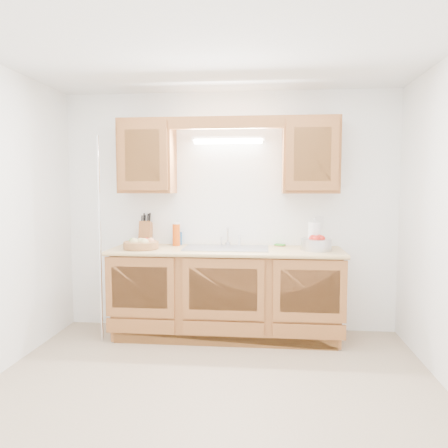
# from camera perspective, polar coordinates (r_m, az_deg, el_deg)

# --- Properties ---
(room) EXTENTS (3.52, 3.50, 2.50)m
(room) POSITION_cam_1_polar(r_m,az_deg,el_deg) (3.14, -1.71, 0.02)
(room) COLOR tan
(room) RESTS_ON ground
(base_cabinets) EXTENTS (2.20, 0.60, 0.86)m
(base_cabinets) POSITION_cam_1_polar(r_m,az_deg,el_deg) (4.45, 0.28, -9.09)
(base_cabinets) COLOR #A66130
(base_cabinets) RESTS_ON ground
(countertop) EXTENTS (2.30, 0.63, 0.04)m
(countertop) POSITION_cam_1_polar(r_m,az_deg,el_deg) (4.35, 0.27, -3.51)
(countertop) COLOR #DBB573
(countertop) RESTS_ON base_cabinets
(upper_cabinet_left) EXTENTS (0.55, 0.33, 0.75)m
(upper_cabinet_left) POSITION_cam_1_polar(r_m,az_deg,el_deg) (4.61, -9.99, 8.65)
(upper_cabinet_left) COLOR #A66130
(upper_cabinet_left) RESTS_ON room
(upper_cabinet_right) EXTENTS (0.55, 0.33, 0.75)m
(upper_cabinet_right) POSITION_cam_1_polar(r_m,az_deg,el_deg) (4.47, 11.23, 8.76)
(upper_cabinet_right) COLOR #A66130
(upper_cabinet_right) RESTS_ON room
(valance) EXTENTS (2.20, 0.05, 0.12)m
(valance) POSITION_cam_1_polar(r_m,az_deg,el_deg) (4.36, 0.28, 13.12)
(valance) COLOR #A66130
(valance) RESTS_ON room
(fluorescent_fixture) EXTENTS (0.76, 0.08, 0.08)m
(fluorescent_fixture) POSITION_cam_1_polar(r_m,az_deg,el_deg) (4.56, 0.54, 10.94)
(fluorescent_fixture) COLOR white
(fluorescent_fixture) RESTS_ON room
(sink) EXTENTS (0.84, 0.46, 0.36)m
(sink) POSITION_cam_1_polar(r_m,az_deg,el_deg) (4.38, 0.30, -4.14)
(sink) COLOR #9E9EA3
(sink) RESTS_ON countertop
(wire_shelf_pole) EXTENTS (0.03, 0.03, 2.00)m
(wire_shelf_pole) POSITION_cam_1_polar(r_m,az_deg,el_deg) (4.37, -15.91, -2.08)
(wire_shelf_pole) COLOR silver
(wire_shelf_pole) RESTS_ON ground
(outlet_plate) EXTENTS (0.08, 0.01, 0.12)m
(outlet_plate) POSITION_cam_1_polar(r_m,az_deg,el_deg) (4.64, 12.38, 0.25)
(outlet_plate) COLOR white
(outlet_plate) RESTS_ON room
(fruit_basket) EXTENTS (0.38, 0.38, 0.11)m
(fruit_basket) POSITION_cam_1_polar(r_m,az_deg,el_deg) (4.42, -10.77, -2.59)
(fruit_basket) COLOR #A87443
(fruit_basket) RESTS_ON countertop
(knife_block) EXTENTS (0.13, 0.21, 0.35)m
(knife_block) POSITION_cam_1_polar(r_m,az_deg,el_deg) (4.73, -10.19, -1.14)
(knife_block) COLOR #A66130
(knife_block) RESTS_ON countertop
(orange_canister) EXTENTS (0.10, 0.10, 0.24)m
(orange_canister) POSITION_cam_1_polar(r_m,az_deg,el_deg) (4.59, -6.25, -1.34)
(orange_canister) COLOR #D44C0B
(orange_canister) RESTS_ON countertop
(soap_bottle) EXTENTS (0.11, 0.11, 0.20)m
(soap_bottle) POSITION_cam_1_polar(r_m,az_deg,el_deg) (4.66, -6.07, -1.52)
(soap_bottle) COLOR #2467B7
(soap_bottle) RESTS_ON countertop
(sponge) EXTENTS (0.12, 0.10, 0.02)m
(sponge) POSITION_cam_1_polar(r_m,az_deg,el_deg) (4.59, 7.30, -2.76)
(sponge) COLOR #CC333F
(sponge) RESTS_ON countertop
(paper_towel) EXTENTS (0.16, 0.16, 0.32)m
(paper_towel) POSITION_cam_1_polar(r_m,az_deg,el_deg) (4.42, 11.71, -1.51)
(paper_towel) COLOR silver
(paper_towel) RESTS_ON countertop
(apple_bowl) EXTENTS (0.34, 0.34, 0.15)m
(apple_bowl) POSITION_cam_1_polar(r_m,az_deg,el_deg) (4.33, 11.97, -2.53)
(apple_bowl) COLOR silver
(apple_bowl) RESTS_ON countertop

